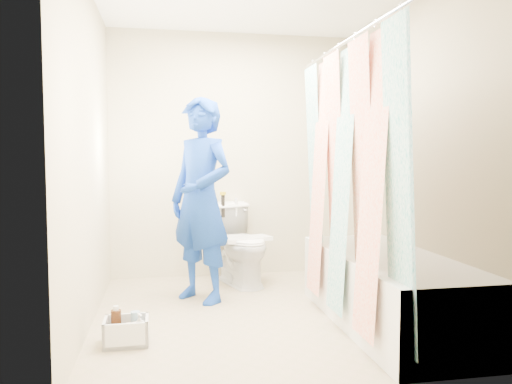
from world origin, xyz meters
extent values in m
plane|color=tan|center=(0.00, 0.00, 0.00)|extent=(2.60, 2.60, 0.00)
cube|color=#B4AB8A|center=(0.00, 1.30, 1.20)|extent=(2.40, 0.02, 2.40)
cube|color=#B4AB8A|center=(0.00, -1.30, 1.20)|extent=(2.40, 0.02, 2.40)
cube|color=#B4AB8A|center=(-1.20, 0.00, 1.20)|extent=(0.02, 2.60, 2.40)
cube|color=#B4AB8A|center=(1.20, 0.00, 1.20)|extent=(0.02, 2.60, 2.40)
cube|color=silver|center=(0.85, -0.43, 0.25)|extent=(0.70, 1.75, 0.50)
cube|color=white|center=(0.85, -0.43, 0.46)|extent=(0.58, 1.63, 0.06)
cylinder|color=silver|center=(0.52, -0.43, 1.95)|extent=(0.02, 1.90, 0.02)
cube|color=white|center=(0.52, -0.43, 1.02)|extent=(0.06, 1.75, 1.80)
imported|color=silver|center=(0.01, 0.92, 0.37)|extent=(0.63, 0.83, 0.75)
cube|color=white|center=(0.04, 0.80, 0.44)|extent=(0.50, 0.33, 0.03)
cylinder|color=black|center=(-0.13, 1.08, 0.72)|extent=(0.04, 0.04, 0.22)
cylinder|color=gold|center=(-0.13, 1.08, 0.84)|extent=(0.06, 0.06, 0.03)
cylinder|color=silver|center=(0.00, 1.12, 0.70)|extent=(0.03, 0.03, 0.18)
imported|color=#0F3996|center=(-0.39, 0.44, 0.83)|extent=(0.70, 0.72, 1.67)
cube|color=silver|center=(-0.93, -0.46, 0.01)|extent=(0.28, 0.22, 0.03)
cube|color=silver|center=(-1.06, -0.46, 0.08)|extent=(0.02, 0.22, 0.17)
cube|color=silver|center=(-0.80, -0.46, 0.08)|extent=(0.02, 0.22, 0.17)
cube|color=silver|center=(-0.93, -0.56, 0.08)|extent=(0.28, 0.02, 0.17)
cube|color=silver|center=(-0.93, -0.36, 0.08)|extent=(0.28, 0.02, 0.17)
cylinder|color=#3A1C0B|center=(-1.00, -0.42, 0.12)|extent=(0.06, 0.06, 0.18)
cylinder|color=silver|center=(-0.88, -0.41, 0.11)|extent=(0.06, 0.06, 0.17)
cylinder|color=#F7E2C1|center=(-0.91, -0.50, 0.09)|extent=(0.04, 0.04, 0.12)
cylinder|color=#3A1C0B|center=(-1.00, -0.51, 0.06)|extent=(0.06, 0.06, 0.06)
cylinder|color=gold|center=(-1.00, -0.51, 0.09)|extent=(0.06, 0.06, 0.01)
imported|color=silver|center=(-0.85, -0.49, 0.12)|extent=(0.10, 0.10, 0.18)
camera|label=1|loc=(-0.69, -3.64, 1.18)|focal=35.00mm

